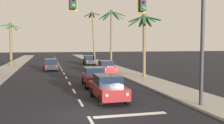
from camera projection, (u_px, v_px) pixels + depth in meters
The scene contains 13 objects.
ground_plane at pixel (87, 115), 13.48m from camera, with size 220.00×220.00×0.00m, color black.
sidewalk_right at pixel (122, 71), 34.73m from camera, with size 3.20×110.00×0.14m, color #9E998E.
lane_markings at pixel (67, 73), 33.44m from camera, with size 4.28×89.63×0.01m.
traffic_signal_mast at pixel (146, 16), 13.86m from camera, with size 11.29×0.41×7.23m.
sedan_lead_at_stop_bar at pixel (108, 87), 17.00m from camera, with size 1.98×4.46×1.68m.
sedan_third_in_queue at pixel (94, 77), 22.65m from camera, with size 2.09×4.51×1.68m.
sedan_oncoming_far at pixel (51, 65), 35.82m from camera, with size 2.06×4.49×1.68m.
sedan_parked_nearest_kerb at pixel (106, 67), 31.73m from camera, with size 1.96×4.45×1.68m.
sedan_parked_mid_kerb at pixel (89, 60), 45.86m from camera, with size 1.96×4.46×1.68m.
palm_left_third at pixel (11, 38), 42.85m from camera, with size 3.57×3.27×7.34m.
palm_right_second at pixel (144, 30), 27.60m from camera, with size 3.92×3.77×7.01m.
palm_right_third at pixel (111, 25), 39.69m from camera, with size 4.43×4.34×9.10m.
palm_right_farthest at pixel (93, 25), 51.78m from camera, with size 3.57×3.55×10.35m.
Camera 1 is at (-2.00, -13.16, 3.73)m, focal length 40.91 mm.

